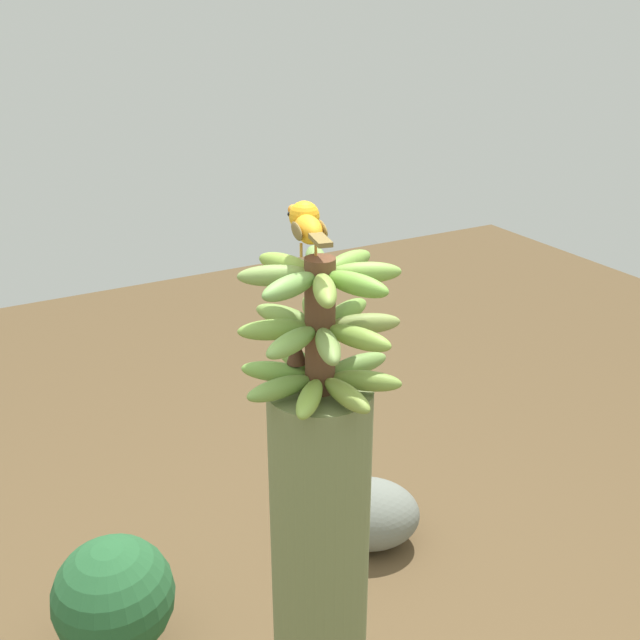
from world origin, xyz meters
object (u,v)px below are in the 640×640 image
Objects in this scene: tropical_shrub at (114,597)px; garden_rock at (367,514)px; banana_bunch at (320,327)px; perched_bird at (306,224)px.

tropical_shrub is 0.97m from garden_rock.
perched_bird is (-0.01, 0.03, 0.18)m from banana_bunch.
banana_bunch is 1.36m from tropical_shrub.
garden_rock is at bearing 50.44° from perched_bird.
banana_bunch is 0.18m from perched_bird.
tropical_shrub is (-0.30, 0.74, -1.10)m from banana_bunch.
banana_bunch is at bearing -74.56° from perched_bird.
perched_bird is 0.49× the size of garden_rock.
garden_rock is (0.96, 0.10, -0.12)m from tropical_shrub.
tropical_shrub is at bearing 112.04° from perched_bird.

